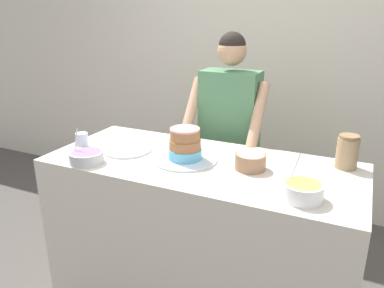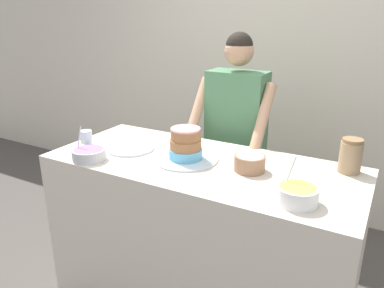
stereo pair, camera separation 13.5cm
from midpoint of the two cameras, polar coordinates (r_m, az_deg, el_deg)
name	(u,v)px [view 2 (the right image)]	position (r m, az deg, el deg)	size (l,w,h in m)	color
wall_back	(283,60)	(3.21, 14.97, 12.27)	(10.00, 0.05, 2.60)	beige
counter	(200,235)	(2.21, 3.10, -13.74)	(1.67, 0.72, 0.91)	beige
person_baker	(235,128)	(2.53, 8.17, 2.39)	(0.52, 0.44, 1.55)	#2D2D38
cake	(186,147)	(2.01, 0.96, -0.51)	(0.35, 0.35, 0.18)	silver
frosting_bowl_purple	(89,154)	(2.08, -13.67, -1.48)	(0.18, 0.18, 0.18)	silver
frosting_bowl_yellow	(297,194)	(1.65, 18.05, -7.31)	(0.17, 0.17, 0.18)	white
frosting_bowl_white	(250,162)	(1.91, 10.80, -2.79)	(0.16, 0.16, 0.08)	#936B4C
drinking_glass	(87,141)	(2.20, -14.09, 0.43)	(0.07, 0.07, 0.12)	silver
ceramic_plate	(130,148)	(2.21, -7.64, -0.66)	(0.28, 0.28, 0.01)	silver
stoneware_jar	(351,156)	(2.03, 24.80, -1.69)	(0.11, 0.11, 0.18)	#9E7F5B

